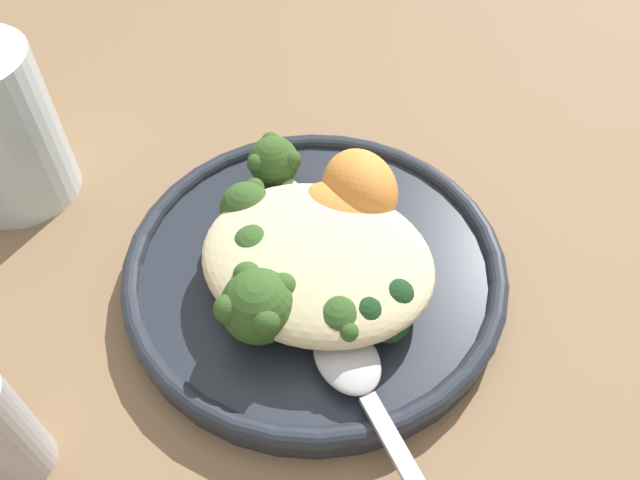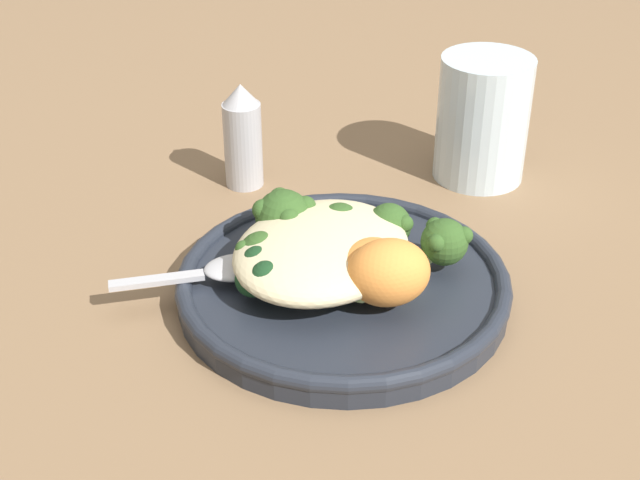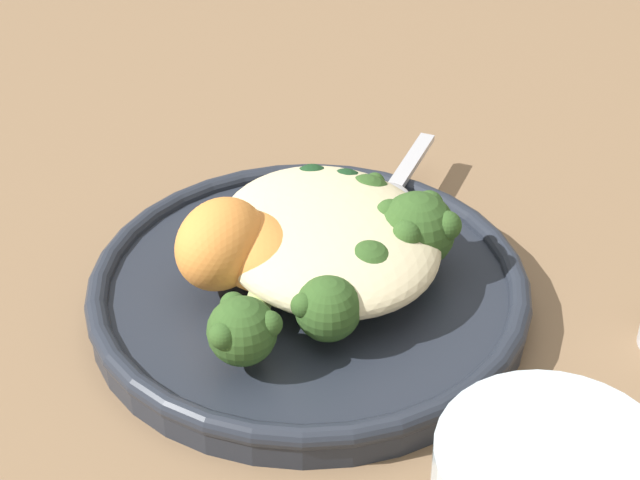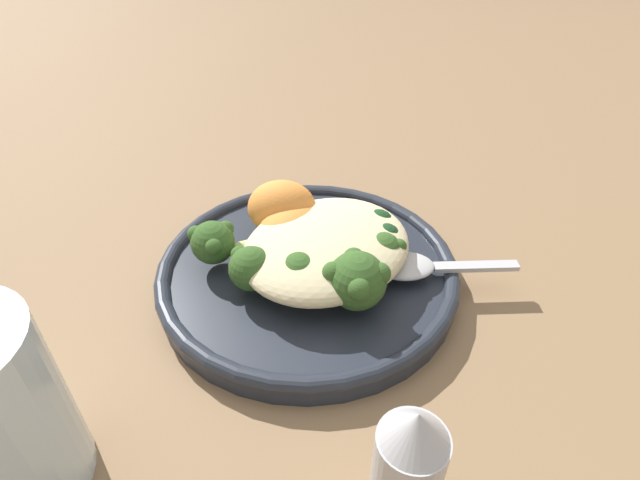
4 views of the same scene
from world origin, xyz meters
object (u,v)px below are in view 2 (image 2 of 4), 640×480
broccoli_stalk_0 (425,250)px  water_glass (479,118)px  quinoa_mound (322,250)px  salt_shaker (243,136)px  broccoli_stalk_2 (340,238)px  spoon (225,269)px  sweet_potato_chunk_0 (368,268)px  sweet_potato_chunk_1 (388,272)px  broccoli_stalk_1 (375,241)px  plate (337,286)px  kale_tuft (267,274)px  broccoli_stalk_4 (277,259)px  broccoli_stalk_3 (294,229)px

broccoli_stalk_0 → water_glass: water_glass is taller
quinoa_mound → salt_shaker: 0.18m
broccoli_stalk_2 → spoon: (-0.06, 0.05, -0.01)m
sweet_potato_chunk_0 → sweet_potato_chunk_1: 0.02m
broccoli_stalk_0 → spoon: broccoli_stalk_0 is taller
quinoa_mound → broccoli_stalk_1: quinoa_mound is taller
broccoli_stalk_2 → plate: bearing=176.6°
kale_tuft → spoon: bearing=89.7°
broccoli_stalk_2 → sweet_potato_chunk_1: (-0.03, -0.06, 0.01)m
broccoli_stalk_2 → salt_shaker: bearing=29.7°
plate → broccoli_stalk_0: broccoli_stalk_0 is taller
kale_tuft → water_glass: size_ratio=0.40×
sweet_potato_chunk_1 → salt_shaker: size_ratio=0.60×
broccoli_stalk_4 → sweet_potato_chunk_0: 0.06m
plate → broccoli_stalk_0: (0.04, -0.05, 0.02)m
broccoli_stalk_1 → water_glass: (0.19, 0.01, 0.02)m
broccoli_stalk_0 → kale_tuft: 0.11m
broccoli_stalk_1 → broccoli_stalk_3: bearing=114.9°
salt_shaker → quinoa_mound: bearing=-124.9°
broccoli_stalk_1 → broccoli_stalk_4: (-0.06, 0.04, 0.00)m
sweet_potato_chunk_1 → broccoli_stalk_2: bearing=61.8°
plate → spoon: size_ratio=2.49×
kale_tuft → broccoli_stalk_1: bearing=-26.7°
broccoli_stalk_1 → broccoli_stalk_4: 0.07m
plate → sweet_potato_chunk_0: size_ratio=3.90×
broccoli_stalk_0 → broccoli_stalk_2: bearing=139.7°
plate → quinoa_mound: size_ratio=1.73×
broccoli_stalk_0 → broccoli_stalk_3: (-0.03, 0.09, 0.00)m
broccoli_stalk_0 → salt_shaker: bearing=105.3°
broccoli_stalk_2 → broccoli_stalk_4: bearing=123.5°
broccoli_stalk_0 → plate: bearing=163.1°
salt_shaker → broccoli_stalk_2: bearing=-118.3°
quinoa_mound → broccoli_stalk_0: size_ratio=1.27×
quinoa_mound → sweet_potato_chunk_1: (-0.01, -0.06, 0.01)m
broccoli_stalk_1 → salt_shaker: size_ratio=1.08×
broccoli_stalk_1 → spoon: (-0.08, 0.07, -0.01)m
sweet_potato_chunk_1 → broccoli_stalk_4: bearing=101.6°
quinoa_mound → broccoli_stalk_4: size_ratio=1.65×
broccoli_stalk_0 → salt_shaker: salt_shaker is taller
plate → quinoa_mound: 0.03m
broccoli_stalk_1 → kale_tuft: broccoli_stalk_1 is taller
sweet_potato_chunk_0 → spoon: (-0.04, 0.09, -0.01)m
plate → broccoli_stalk_2: 0.03m
broccoli_stalk_0 → broccoli_stalk_3: 0.09m
plate → salt_shaker: salt_shaker is taller
broccoli_stalk_1 → water_glass: water_glass is taller
plate → broccoli_stalk_3: bearing=78.8°
broccoli_stalk_4 → water_glass: bearing=-108.7°
broccoli_stalk_0 → broccoli_stalk_3: bearing=142.0°
broccoli_stalk_2 → sweet_potato_chunk_1: sweet_potato_chunk_1 is taller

